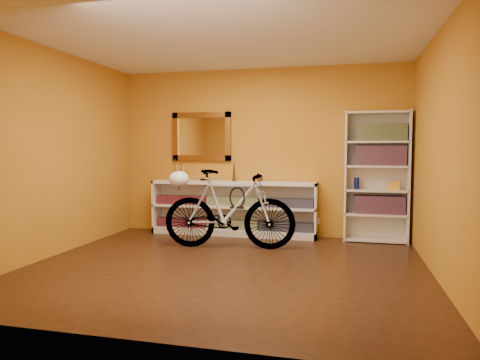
% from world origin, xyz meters
% --- Properties ---
extents(floor, '(4.50, 4.00, 0.01)m').
position_xyz_m(floor, '(0.00, 0.00, -0.01)').
color(floor, black).
rests_on(floor, ground).
extents(ceiling, '(4.50, 4.00, 0.01)m').
position_xyz_m(ceiling, '(0.00, 0.00, 2.60)').
color(ceiling, silver).
rests_on(ceiling, ground).
extents(back_wall, '(4.50, 0.01, 2.60)m').
position_xyz_m(back_wall, '(0.00, 2.00, 1.30)').
color(back_wall, '#B6711B').
rests_on(back_wall, ground).
extents(left_wall, '(0.01, 4.00, 2.60)m').
position_xyz_m(left_wall, '(-2.25, 0.00, 1.30)').
color(left_wall, '#B6711B').
rests_on(left_wall, ground).
extents(right_wall, '(0.01, 4.00, 2.60)m').
position_xyz_m(right_wall, '(2.25, 0.00, 1.30)').
color(right_wall, '#B6711B').
rests_on(right_wall, ground).
extents(gilt_mirror, '(0.98, 0.06, 0.78)m').
position_xyz_m(gilt_mirror, '(-0.95, 1.97, 1.55)').
color(gilt_mirror, brown).
rests_on(gilt_mirror, back_wall).
extents(wall_socket, '(0.09, 0.02, 0.09)m').
position_xyz_m(wall_socket, '(0.90, 1.99, 0.25)').
color(wall_socket, silver).
rests_on(wall_socket, back_wall).
extents(console_unit, '(2.60, 0.35, 0.85)m').
position_xyz_m(console_unit, '(-0.39, 1.81, 0.42)').
color(console_unit, silver).
rests_on(console_unit, floor).
extents(cd_row_lower, '(2.50, 0.13, 0.14)m').
position_xyz_m(cd_row_lower, '(-0.39, 1.79, 0.17)').
color(cd_row_lower, black).
rests_on(cd_row_lower, console_unit).
extents(cd_row_upper, '(2.50, 0.13, 0.14)m').
position_xyz_m(cd_row_upper, '(-0.39, 1.79, 0.54)').
color(cd_row_upper, navy).
rests_on(cd_row_upper, console_unit).
extents(model_ship, '(0.30, 0.17, 0.34)m').
position_xyz_m(model_ship, '(-1.30, 1.81, 1.02)').
color(model_ship, '#422512').
rests_on(model_ship, console_unit).
extents(toy_car, '(0.00, 0.00, 0.00)m').
position_xyz_m(toy_car, '(-0.87, 1.81, 0.85)').
color(toy_car, black).
rests_on(toy_car, console_unit).
extents(bronze_ornament, '(0.06, 0.06, 0.35)m').
position_xyz_m(bronze_ornament, '(-0.37, 1.81, 1.03)').
color(bronze_ornament, '#4F2F1B').
rests_on(bronze_ornament, console_unit).
extents(decorative_orb, '(0.10, 0.10, 0.10)m').
position_xyz_m(decorative_orb, '(0.04, 1.81, 0.90)').
color(decorative_orb, '#4F2F1B').
rests_on(decorative_orb, console_unit).
extents(bookcase, '(0.90, 0.30, 1.90)m').
position_xyz_m(bookcase, '(1.75, 1.84, 0.95)').
color(bookcase, silver).
rests_on(bookcase, floor).
extents(book_row_a, '(0.70, 0.22, 0.26)m').
position_xyz_m(book_row_a, '(1.80, 1.84, 0.55)').
color(book_row_a, maroon).
rests_on(book_row_a, bookcase).
extents(book_row_b, '(0.70, 0.22, 0.28)m').
position_xyz_m(book_row_b, '(1.80, 1.84, 1.25)').
color(book_row_b, maroon).
rests_on(book_row_b, bookcase).
extents(book_row_c, '(0.70, 0.22, 0.25)m').
position_xyz_m(book_row_c, '(1.80, 1.84, 1.59)').
color(book_row_c, navy).
rests_on(book_row_c, bookcase).
extents(travel_mug, '(0.08, 0.08, 0.17)m').
position_xyz_m(travel_mug, '(1.48, 1.82, 0.85)').
color(travel_mug, navy).
rests_on(travel_mug, bookcase).
extents(red_tin, '(0.13, 0.13, 0.16)m').
position_xyz_m(red_tin, '(1.55, 1.87, 1.54)').
color(red_tin, maroon).
rests_on(red_tin, bookcase).
extents(yellow_bag, '(0.18, 0.14, 0.12)m').
position_xyz_m(yellow_bag, '(2.00, 1.80, 0.83)').
color(yellow_bag, gold).
rests_on(yellow_bag, bookcase).
extents(bicycle, '(0.67, 1.86, 1.07)m').
position_xyz_m(bicycle, '(-0.20, 0.91, 0.54)').
color(bicycle, silver).
rests_on(bicycle, floor).
extents(helmet, '(0.28, 0.26, 0.21)m').
position_xyz_m(helmet, '(-0.89, 0.83, 0.94)').
color(helmet, white).
rests_on(helmet, bicycle).
extents(u_lock, '(0.22, 0.02, 0.22)m').
position_xyz_m(u_lock, '(-0.09, 0.92, 0.70)').
color(u_lock, black).
rests_on(u_lock, bicycle).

